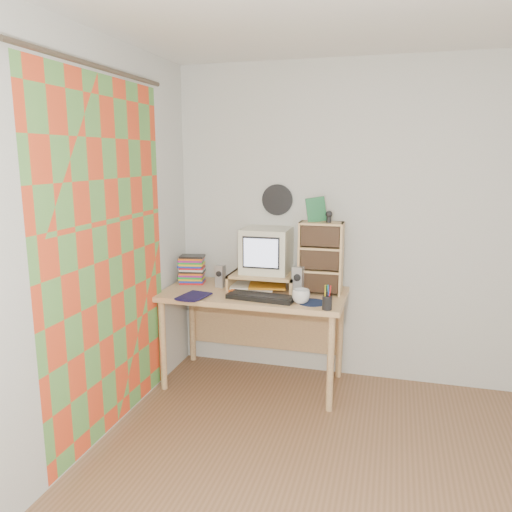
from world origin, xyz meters
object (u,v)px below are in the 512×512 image
Objects in this scene: desk at (256,306)px; crt_monitor at (265,251)px; dvd_stack at (192,266)px; mug at (301,296)px; keyboard at (261,297)px; cd_rack at (321,258)px; diary at (183,293)px.

desk is 0.44m from crt_monitor.
dvd_stack is 2.16× the size of mug.
dvd_stack is at bearing 161.24° from keyboard.
crt_monitor is 0.68× the size of cd_rack.
diary is at bearing -142.14° from crt_monitor.
dvd_stack reaches higher than mug.
dvd_stack is (-0.62, -0.02, -0.16)m from crt_monitor.
keyboard is 3.87× the size of mug.
crt_monitor reaches higher than desk.
keyboard is (0.11, -0.25, 0.15)m from desk.
dvd_stack is at bearing 178.04° from cd_rack.
cd_rack is (0.39, 0.30, 0.26)m from keyboard.
desk is 0.63m from dvd_stack.
desk is 5.07× the size of dvd_stack.
cd_rack is at bearing 74.28° from mug.
crt_monitor is at bearing 105.47° from keyboard.
dvd_stack reaches higher than desk.
crt_monitor is 0.56m from mug.
mug is 0.88m from diary.
mug is (0.41, -0.27, 0.18)m from desk.
desk is at bearing -122.81° from crt_monitor.
mug reaches higher than desk.
crt_monitor is at bearing 173.79° from cd_rack.
desk is at bearing -175.65° from cd_rack.
keyboard is at bearing -143.61° from cd_rack.
crt_monitor is 0.74× the size of keyboard.
desk is 3.80× the size of crt_monitor.
dvd_stack reaches higher than keyboard.
dvd_stack is at bearing 113.28° from diary.
crt_monitor reaches higher than mug.
mug is at bearing -106.72° from cd_rack.
cd_rack is (0.44, -0.04, -0.02)m from crt_monitor.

